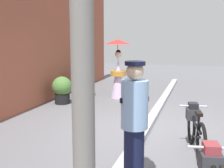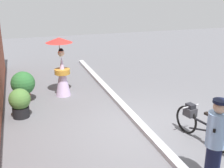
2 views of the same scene
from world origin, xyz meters
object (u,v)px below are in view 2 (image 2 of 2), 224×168
Objects in this scene: potted_plant_by_door at (24,85)px; bicycle_far_side at (199,123)px; potted_plant_small at (20,102)px; person_officer at (215,142)px; person_with_parasol at (62,67)px.

bicycle_far_side is at bearing -135.57° from potted_plant_by_door.
person_officer is at bearing -142.64° from potted_plant_small.
person_officer is at bearing 153.40° from bicycle_far_side.
potted_plant_small is at bearing 55.80° from bicycle_far_side.
potted_plant_small is (4.05, 3.09, -0.44)m from person_officer.
bicycle_far_side is 0.87× the size of person_with_parasol.
person_officer is at bearing -150.44° from potted_plant_by_door.
person_with_parasol reaches higher than bicycle_far_side.
potted_plant_small is at bearing 173.30° from potted_plant_by_door.
bicycle_far_side is at bearing -26.60° from person_officer.
potted_plant_by_door is (3.75, 3.68, 0.12)m from bicycle_far_side.
person_with_parasol is (5.32, 1.75, 0.09)m from person_officer.
person_officer is 2.03× the size of potted_plant_small.
bicycle_far_side is 1.74× the size of potted_plant_by_door.
person_with_parasol is 2.00× the size of potted_plant_by_door.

